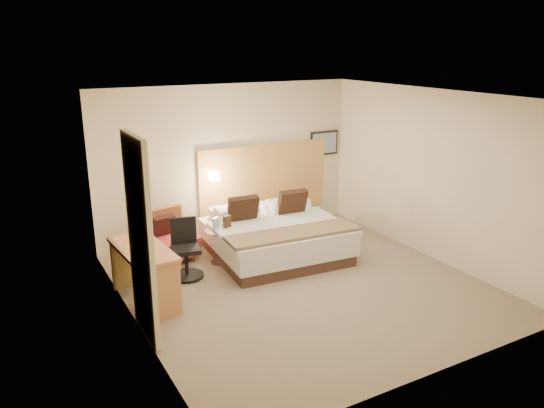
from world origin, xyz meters
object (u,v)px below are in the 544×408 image
bed (275,236)px  desk (145,259)px  side_table (221,245)px  desk_chair (186,254)px  lounge_chair (168,240)px

bed → desk: bearing=-165.1°
side_table → desk: 1.62m
side_table → desk_chair: desk_chair is taller
side_table → desk_chair: 0.69m
bed → side_table: bearing=172.7°
bed → side_table: 0.92m
lounge_chair → desk_chair: size_ratio=1.01×
bed → lounge_chair: (-1.59, 0.68, -0.01)m
desk → desk_chair: desk_chair is taller
bed → desk_chair: size_ratio=2.48×
lounge_chair → desk: bearing=-119.2°
lounge_chair → desk_chair: desk_chair is taller
bed → lounge_chair: bearing=157.0°
side_table → desk: size_ratio=0.47×
lounge_chair → side_table: lounge_chair is taller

